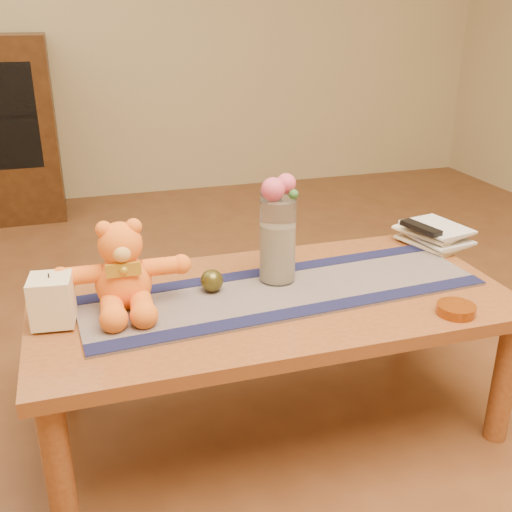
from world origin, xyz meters
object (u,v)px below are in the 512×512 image
object	(u,v)px
glass_vase	(278,240)
tv_remote	(421,228)
book_bottom	(417,247)
teddy_bear	(122,266)
amber_dish	(456,309)
pillar_candle	(52,300)
bronze_ball	(212,281)

from	to	relation	value
glass_vase	tv_remote	distance (m)	0.57
book_bottom	tv_remote	distance (m)	0.08
teddy_bear	book_bottom	size ratio (longest dim) A/B	1.60
book_bottom	amber_dish	world-z (taller)	amber_dish
amber_dish	book_bottom	bearing A→B (deg)	71.67
tv_remote	amber_dish	xyz separation A→B (m)	(-0.15, -0.45, -0.07)
pillar_candle	book_bottom	size ratio (longest dim) A/B	0.59
glass_vase	amber_dish	world-z (taller)	glass_vase
teddy_bear	tv_remote	world-z (taller)	teddy_bear
pillar_candle	tv_remote	distance (m)	1.24
pillar_candle	bronze_ball	distance (m)	0.45
teddy_bear	pillar_candle	distance (m)	0.21
pillar_candle	amber_dish	xyz separation A→B (m)	(1.07, -0.27, -0.06)
glass_vase	bronze_ball	distance (m)	0.23
teddy_bear	amber_dish	distance (m)	0.94
teddy_bear	book_bottom	distance (m)	1.04
book_bottom	tv_remote	size ratio (longest dim) A/B	1.39
teddy_bear	book_bottom	xyz separation A→B (m)	(1.03, 0.15, -0.12)
pillar_candle	book_bottom	distance (m)	1.24
bronze_ball	amber_dish	size ratio (longest dim) A/B	0.64
glass_vase	book_bottom	world-z (taller)	glass_vase
pillar_candle	glass_vase	distance (m)	0.67
glass_vase	bronze_ball	xyz separation A→B (m)	(-0.21, -0.02, -0.10)
glass_vase	tv_remote	xyz separation A→B (m)	(0.56, 0.10, -0.05)
book_bottom	amber_dish	distance (m)	0.48
pillar_candle	book_bottom	xyz separation A→B (m)	(1.22, 0.19, -0.06)
pillar_candle	book_bottom	world-z (taller)	pillar_candle
teddy_bear	bronze_ball	distance (m)	0.27
bronze_ball	glass_vase	bearing A→B (deg)	5.70
book_bottom	tv_remote	bearing A→B (deg)	-93.00
glass_vase	amber_dish	size ratio (longest dim) A/B	2.43
bronze_ball	amber_dish	bearing A→B (deg)	-27.87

